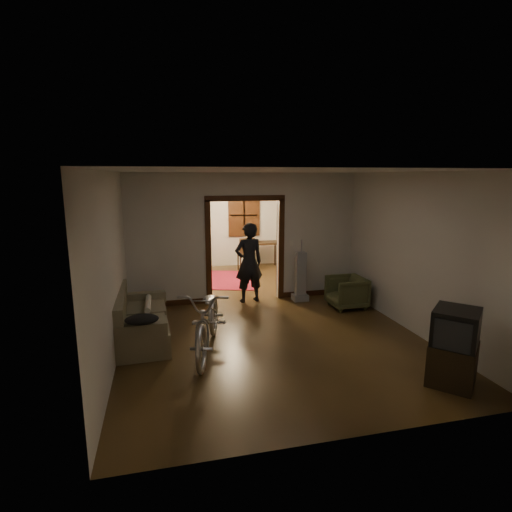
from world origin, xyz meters
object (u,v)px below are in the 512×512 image
object	(u,v)px
sofa	(142,316)
person	(249,263)
armchair	(346,292)
locker	(177,237)
desk	(262,255)
bicycle	(209,319)

from	to	relation	value
sofa	person	bearing A→B (deg)	33.87
person	armchair	bearing A→B (deg)	145.35
locker	person	bearing A→B (deg)	-86.47
locker	desk	xyz separation A→B (m)	(2.50, -0.12, -0.61)
locker	armchair	bearing A→B (deg)	-71.10
person	desk	bearing A→B (deg)	-119.20
sofa	locker	xyz separation A→B (m)	(0.81, 4.90, 0.57)
sofa	locker	bearing A→B (deg)	78.00
bicycle	desk	world-z (taller)	bicycle
bicycle	person	bearing A→B (deg)	78.32
bicycle	armchair	bearing A→B (deg)	40.32
sofa	person	xyz separation A→B (m)	(2.20, 1.63, 0.45)
sofa	bicycle	bearing A→B (deg)	-37.92
sofa	locker	size ratio (longest dim) A/B	0.92
sofa	desk	bearing A→B (deg)	52.65
desk	bicycle	bearing A→B (deg)	-128.24
bicycle	armchair	world-z (taller)	bicycle
bicycle	locker	bearing A→B (deg)	106.79
armchair	desk	xyz separation A→B (m)	(-0.80, 4.03, 0.05)
bicycle	person	distance (m)	2.66
person	locker	distance (m)	3.56
armchair	locker	bearing A→B (deg)	-142.26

